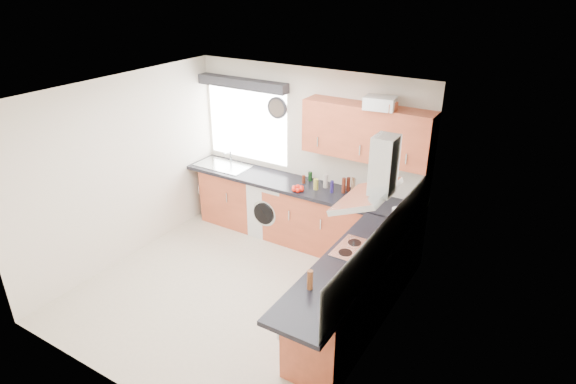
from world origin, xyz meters
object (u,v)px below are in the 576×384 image
Objects in this scene: upper_cabinets at (367,132)px; washing_machine at (275,206)px; extractor_hood at (375,181)px; oven at (357,288)px.

upper_cabinets is 1.90m from washing_machine.
extractor_hood is at bearing -63.87° from upper_cabinets.
upper_cabinets is at bearing 116.13° from extractor_hood.
washing_machine is at bearing -175.51° from upper_cabinets.
oven is 0.94× the size of washing_machine.
oven is 1.35m from extractor_hood.
washing_machine is at bearing 148.43° from extractor_hood.
oven is at bearing -34.53° from washing_machine.
washing_machine is (-1.99, 1.22, -1.32)m from extractor_hood.
extractor_hood is 0.86× the size of washing_machine.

